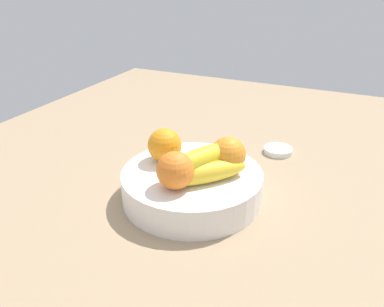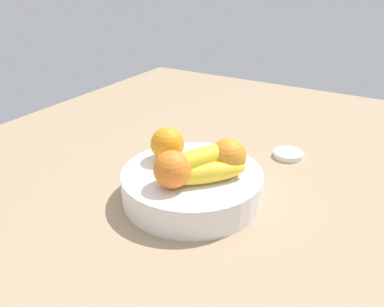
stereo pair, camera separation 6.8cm
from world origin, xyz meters
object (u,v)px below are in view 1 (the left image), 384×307
(fruit_bowl, at_px, (192,185))
(jar_lid, at_px, (278,150))
(orange_front_left, at_px, (165,145))
(orange_center, at_px, (228,154))
(banana_bunch, at_px, (204,165))
(orange_front_right, at_px, (175,170))

(fruit_bowl, bearing_deg, jar_lid, -21.39)
(orange_front_left, height_order, orange_center, same)
(orange_front_left, distance_m, jar_lid, 0.33)
(orange_center, bearing_deg, orange_front_left, 96.10)
(banana_bunch, distance_m, jar_lid, 0.32)
(fruit_bowl, relative_size, orange_front_right, 4.01)
(fruit_bowl, xyz_separation_m, banana_bunch, (-0.02, -0.03, 0.06))
(orange_front_left, relative_size, banana_bunch, 0.40)
(orange_front_left, distance_m, orange_front_right, 0.11)
(orange_front_left, height_order, jar_lid, orange_front_left)
(orange_front_left, distance_m, banana_bunch, 0.11)
(orange_front_right, bearing_deg, jar_lid, -18.06)
(banana_bunch, xyz_separation_m, jar_lid, (0.30, -0.08, -0.08))
(fruit_bowl, relative_size, banana_bunch, 1.60)
(fruit_bowl, xyz_separation_m, orange_front_left, (0.02, 0.07, 0.06))
(orange_center, height_order, jar_lid, orange_center)
(fruit_bowl, bearing_deg, banana_bunch, -120.53)
(orange_front_right, bearing_deg, orange_front_left, 38.29)
(jar_lid, bearing_deg, orange_center, 168.70)
(orange_front_right, height_order, banana_bunch, orange_front_right)
(fruit_bowl, distance_m, banana_bunch, 0.07)
(orange_center, distance_m, banana_bunch, 0.06)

